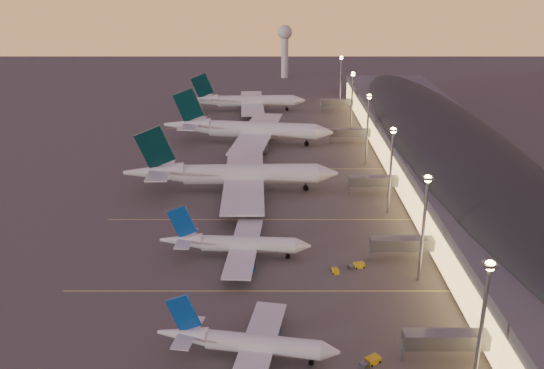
% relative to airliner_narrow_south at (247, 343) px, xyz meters
% --- Properties ---
extents(ground, '(700.00, 700.00, 0.00)m').
position_rel_airliner_narrow_south_xyz_m(ground, '(2.56, 29.30, -3.19)').
color(ground, '#474441').
extents(airliner_narrow_south, '(34.52, 31.19, 12.35)m').
position_rel_airliner_narrow_south_xyz_m(airliner_narrow_south, '(0.00, 0.00, 0.00)').
color(airliner_narrow_south, silver).
rests_on(airliner_narrow_south, ground).
extents(airliner_narrow_north, '(37.81, 33.83, 13.51)m').
position_rel_airliner_narrow_south_xyz_m(airliner_narrow_north, '(-4.54, 41.11, 0.30)').
color(airliner_narrow_north, silver).
rests_on(airliner_narrow_north, ground).
extents(airliner_wide_near, '(68.35, 62.10, 21.91)m').
position_rel_airliner_narrow_south_xyz_m(airliner_wide_near, '(-8.22, 87.11, 2.45)').
color(airliner_wide_near, silver).
rests_on(airliner_wide_near, ground).
extents(airliner_wide_mid, '(69.12, 63.56, 22.13)m').
position_rel_airliner_narrow_south_xyz_m(airliner_wide_mid, '(-5.23, 141.33, 2.50)').
color(airliner_wide_mid, silver).
rests_on(airliner_wide_mid, ground).
extents(airliner_wide_far, '(59.41, 54.12, 19.02)m').
position_rel_airliner_narrow_south_xyz_m(airliner_wide_far, '(-8.62, 197.50, 1.70)').
color(airliner_wide_far, silver).
rests_on(airliner_wide_far, ground).
extents(terminal_building, '(56.35, 255.00, 17.46)m').
position_rel_airliner_narrow_south_xyz_m(terminal_building, '(64.40, 101.77, 5.59)').
color(terminal_building, '#515257').
rests_on(terminal_building, ground).
extents(light_masts, '(2.20, 217.20, 25.90)m').
position_rel_airliner_narrow_south_xyz_m(light_masts, '(38.56, 94.30, 14.36)').
color(light_masts, slate).
rests_on(light_masts, ground).
extents(radar_tower, '(9.00, 9.00, 32.50)m').
position_rel_airliner_narrow_south_xyz_m(radar_tower, '(12.56, 289.30, 18.68)').
color(radar_tower, silver).
rests_on(radar_tower, ground).
extents(lane_markings, '(90.00, 180.36, 0.00)m').
position_rel_airliner_narrow_south_xyz_m(lane_markings, '(2.56, 69.30, -3.18)').
color(lane_markings, '#D8C659').
rests_on(lane_markings, ground).
extents(baggage_tug_b, '(4.28, 3.64, 1.23)m').
position_rel_airliner_narrow_south_xyz_m(baggage_tug_b, '(22.70, -1.79, -2.63)').
color(baggage_tug_b, gold).
rests_on(baggage_tug_b, ground).
extents(baggage_tug_c, '(4.20, 2.52, 1.17)m').
position_rel_airliner_narrow_south_xyz_m(baggage_tug_c, '(25.10, 35.38, -2.66)').
color(baggage_tug_c, gold).
rests_on(baggage_tug_c, ground).
extents(baggage_tug_d, '(1.99, 3.46, 0.97)m').
position_rel_airliner_narrow_south_xyz_m(baggage_tug_d, '(19.57, 33.22, -2.75)').
color(baggage_tug_d, gold).
rests_on(baggage_tug_d, ground).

